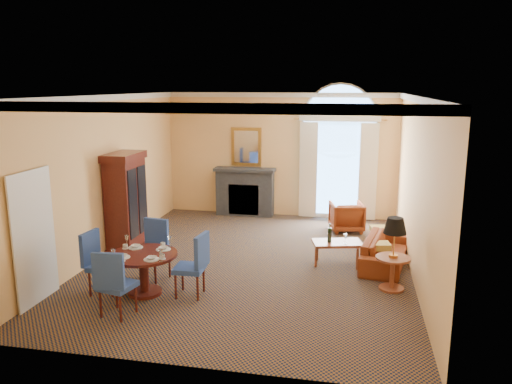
% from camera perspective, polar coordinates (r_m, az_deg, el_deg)
% --- Properties ---
extents(ground, '(7.50, 7.50, 0.00)m').
position_cam_1_polar(ground, '(9.82, -0.57, -8.04)').
color(ground, '#101A33').
rests_on(ground, ground).
extents(room_envelope, '(6.04, 7.52, 3.45)m').
position_cam_1_polar(room_envelope, '(9.91, 0.04, 7.06)').
color(room_envelope, '#FBC478').
rests_on(room_envelope, ground).
extents(armoire, '(0.58, 1.04, 2.04)m').
position_cam_1_polar(armoire, '(10.69, -14.64, -1.26)').
color(armoire, '#3C120D').
rests_on(armoire, ground).
extents(dining_table, '(1.11, 1.11, 0.90)m').
position_cam_1_polar(dining_table, '(8.45, -12.70, -7.99)').
color(dining_table, '#3C120D').
rests_on(dining_table, ground).
extents(dining_chair_north, '(0.60, 0.60, 1.05)m').
position_cam_1_polar(dining_chair_north, '(9.13, -11.42, -5.91)').
color(dining_chair_north, navy).
rests_on(dining_chair_north, ground).
extents(dining_chair_south, '(0.56, 0.56, 1.05)m').
position_cam_1_polar(dining_chair_south, '(7.69, -16.01, -9.63)').
color(dining_chair_south, navy).
rests_on(dining_chair_south, ground).
extents(dining_chair_east, '(0.51, 0.50, 1.05)m').
position_cam_1_polar(dining_chair_east, '(8.21, -6.93, -7.83)').
color(dining_chair_east, navy).
rests_on(dining_chair_east, ground).
extents(dining_chair_west, '(0.54, 0.53, 1.05)m').
position_cam_1_polar(dining_chair_west, '(8.69, -17.69, -7.20)').
color(dining_chair_west, navy).
rests_on(dining_chair_west, ground).
extents(sofa, '(1.04, 1.94, 0.54)m').
position_cam_1_polar(sofa, '(9.94, 14.55, -6.55)').
color(sofa, maroon).
rests_on(sofa, ground).
extents(armchair, '(0.89, 0.91, 0.69)m').
position_cam_1_polar(armchair, '(11.97, 10.31, -2.78)').
color(armchair, maroon).
rests_on(armchair, ground).
extents(coffee_table, '(1.01, 0.72, 0.82)m').
position_cam_1_polar(coffee_table, '(9.67, 9.21, -5.80)').
color(coffee_table, brown).
rests_on(coffee_table, ground).
extents(side_table, '(0.57, 0.57, 1.23)m').
position_cam_1_polar(side_table, '(8.64, 15.49, -5.79)').
color(side_table, brown).
rests_on(side_table, ground).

